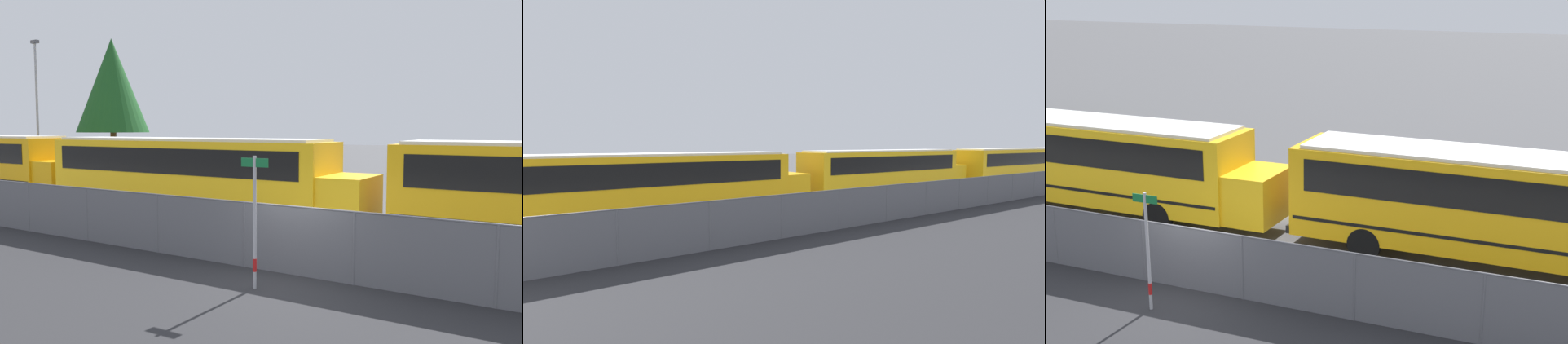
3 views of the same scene
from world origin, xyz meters
The scene contains 3 objects.
school_bus_4 centered at (7.66, 4.90, 1.95)m, with size 14.06×2.54×3.28m.
school_bus_5 centered at (22.58, 5.05, 1.95)m, with size 14.06×2.54×3.28m.
school_bus_6 centered at (37.33, 4.31, 1.95)m, with size 14.06×2.54×3.28m.
Camera 2 is at (1.69, -12.80, 3.72)m, focal length 28.00 mm.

